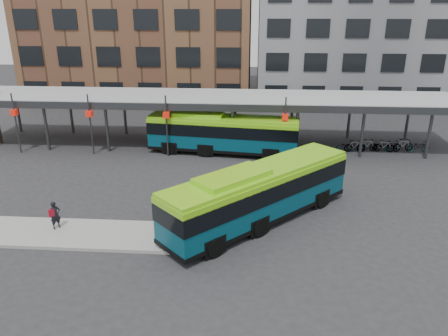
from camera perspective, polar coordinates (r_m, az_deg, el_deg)
ground at (r=25.37m, az=-4.74°, el=-5.83°), size 120.00×120.00×0.00m
boarding_island at (r=24.22m, az=-18.94°, el=-8.13°), size 14.00×3.00×0.18m
canopy at (r=36.21m, az=-2.00°, el=9.00°), size 40.00×6.53×4.80m
building_brick at (r=56.05m, az=-10.77°, el=20.22°), size 26.00×14.00×22.00m
building_grey at (r=55.76m, az=17.74°, el=18.60°), size 24.00×14.00×20.00m
bus_front at (r=23.70m, az=4.63°, el=-3.22°), size 10.31×10.28×3.31m
bus_rear at (r=34.57m, az=-0.20°, el=4.65°), size 12.02×3.99×3.25m
pedestrian at (r=24.59m, az=-21.20°, el=-5.74°), size 0.64×0.65×1.51m
bike_rack at (r=37.47m, az=19.64°, el=2.75°), size 7.70×1.66×1.06m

